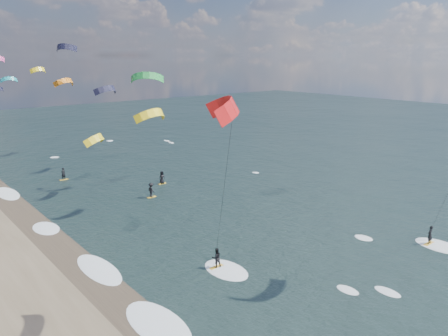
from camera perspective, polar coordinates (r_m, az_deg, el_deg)
ground at (r=31.81m, az=16.05°, el=-16.30°), size 260.00×260.00×0.00m
wet_sand_strip at (r=31.52m, az=-13.74°, el=-16.44°), size 3.00×240.00×0.00m
kitesurfer_near_b at (r=27.10m, az=0.72°, el=-0.15°), size 6.65×9.17×14.40m
far_kitesurfers at (r=54.30m, az=-11.04°, el=-1.95°), size 10.14×14.66×1.76m
bg_kite_field at (r=70.69m, az=-20.31°, el=10.59°), size 12.12×67.24×11.49m
shoreline_surf at (r=35.77m, az=-15.44°, el=-12.62°), size 2.40×79.40×0.11m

